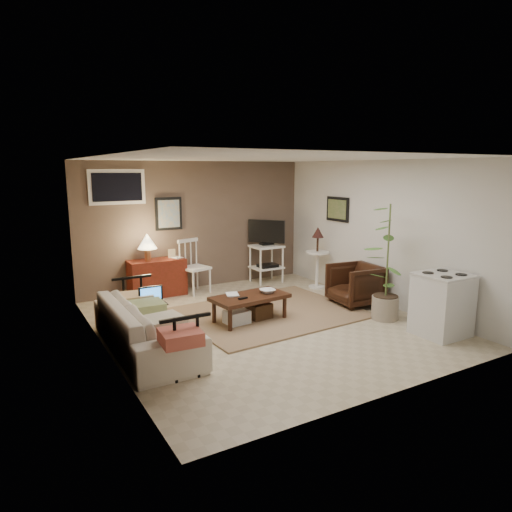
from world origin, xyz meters
TOP-DOWN VIEW (x-y plane):
  - floor at (0.00, 0.00)m, footprint 5.00×5.00m
  - art_back at (-0.55, 2.48)m, footprint 0.50×0.03m
  - art_right at (2.23, 1.05)m, footprint 0.03×0.60m
  - window at (-1.45, 2.48)m, footprint 0.96×0.03m
  - rug at (0.31, 0.37)m, footprint 2.81×2.30m
  - coffee_table at (-0.15, 0.18)m, footprint 1.19×0.69m
  - sofa at (-1.80, -0.11)m, footprint 0.63×2.16m
  - sofa_pillows at (-1.75, -0.36)m, footprint 0.41×2.05m
  - sofa_end_rails at (-1.68, -0.11)m, footprint 0.58×2.16m
  - laptop at (-1.59, 0.26)m, footprint 0.33×0.24m
  - red_console at (-0.90, 2.27)m, footprint 0.99×0.44m
  - spindle_chair at (-0.21, 2.13)m, footprint 0.55×0.55m
  - tv_stand at (1.35, 2.14)m, footprint 0.59×0.61m
  - side_table at (1.95, 1.27)m, footprint 0.44×0.44m
  - armchair at (1.81, 0.05)m, footprint 0.77×0.81m
  - potted_plant at (1.70, -0.75)m, footprint 0.45×0.45m
  - stove at (1.87, -1.61)m, footprint 0.67×0.62m
  - bowl at (0.16, 0.17)m, footprint 0.24×0.08m
  - book_table at (-0.44, 0.36)m, footprint 0.18×0.07m
  - book_console at (-0.59, 2.19)m, footprint 0.16×0.07m

SIDE VIEW (x-z plane):
  - floor at x=0.00m, z-range 0.00..0.00m
  - rug at x=0.31m, z-range 0.00..0.03m
  - coffee_table at x=-0.15m, z-range 0.02..0.45m
  - sofa_end_rails at x=-1.68m, z-range 0.00..0.73m
  - armchair at x=1.81m, z-range 0.00..0.76m
  - red_console at x=-0.90m, z-range -0.18..0.97m
  - sofa at x=-1.80m, z-range 0.00..0.84m
  - stove at x=1.87m, z-range 0.00..0.87m
  - spindle_chair at x=-0.21m, z-range -0.03..0.96m
  - sofa_pillows at x=-1.75m, z-range 0.45..0.59m
  - bowl at x=0.16m, z-range 0.41..0.64m
  - book_table at x=-0.44m, z-range 0.41..0.65m
  - laptop at x=-1.59m, z-range 0.43..0.66m
  - tv_stand at x=1.35m, z-range 0.04..1.30m
  - side_table at x=1.95m, z-range 0.14..1.32m
  - book_console at x=-0.59m, z-range 0.66..0.88m
  - potted_plant at x=1.70m, z-range 0.06..1.84m
  - art_back at x=-0.55m, z-range 1.15..1.75m
  - art_right at x=2.23m, z-range 1.29..1.75m
  - window at x=-1.45m, z-range 1.65..2.25m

